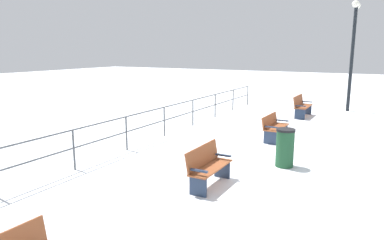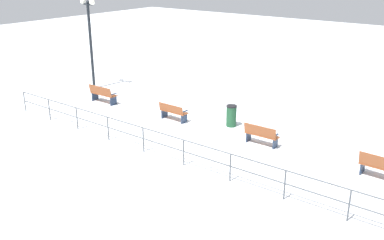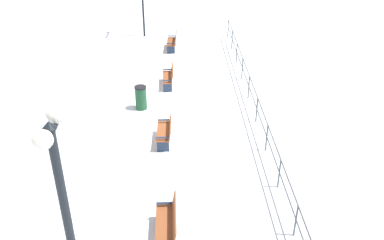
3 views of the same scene
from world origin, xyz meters
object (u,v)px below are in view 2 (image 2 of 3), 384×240
object	(u,v)px
bench_third	(173,112)
lamppost_middle	(90,30)
bench_second	(261,135)
bench_nearest	(381,167)
bench_fourth	(103,94)
trash_bin	(231,116)

from	to	relation	value
bench_third	lamppost_middle	xyz separation A→B (m)	(1.50, 7.44, 3.02)
bench_second	lamppost_middle	distance (m)	12.69
bench_nearest	bench_fourth	world-z (taller)	bench_fourth
bench_nearest	bench_third	bearing A→B (deg)	90.97
bench_second	lamppost_middle	bearing A→B (deg)	81.98
lamppost_middle	bench_third	bearing A→B (deg)	-101.42
bench_fourth	bench_third	bearing A→B (deg)	-88.64
bench_third	bench_fourth	world-z (taller)	bench_fourth
bench_third	bench_fourth	distance (m)	4.79
bench_nearest	bench_second	xyz separation A→B (m)	(0.15, 4.79, -0.01)
bench_nearest	lamppost_middle	distance (m)	17.37
bench_nearest	bench_second	size ratio (longest dim) A/B	1.01
bench_nearest	bench_third	world-z (taller)	bench_nearest
bench_third	bench_fourth	bearing A→B (deg)	92.67
bench_fourth	bench_second	bearing A→B (deg)	-90.06
lamppost_middle	bench_nearest	bearing A→B (deg)	-95.81
bench_third	lamppost_middle	distance (m)	8.17
bench_second	bench_third	xyz separation A→B (m)	(0.08, 4.79, -0.02)
lamppost_middle	trash_bin	world-z (taller)	lamppost_middle
bench_nearest	trash_bin	xyz separation A→B (m)	(1.28, 6.97, 0.02)
bench_third	trash_bin	world-z (taller)	trash_bin
bench_nearest	bench_second	bearing A→B (deg)	90.53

